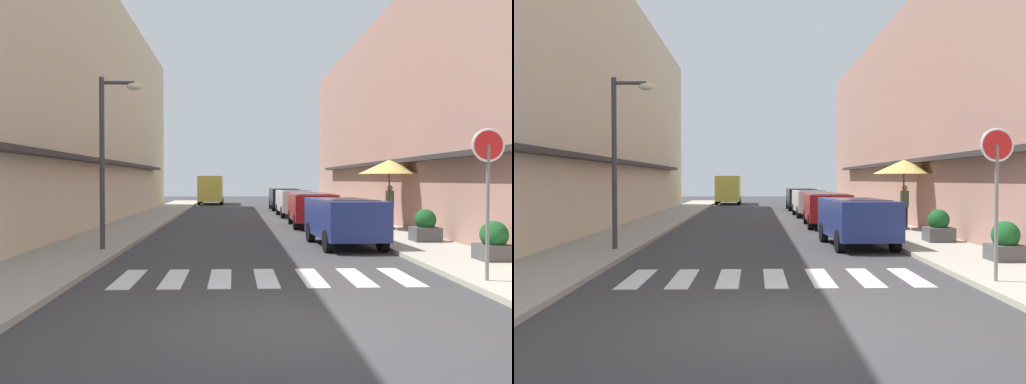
% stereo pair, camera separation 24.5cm
% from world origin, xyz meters
% --- Properties ---
extents(ground_plane, '(86.14, 86.14, 0.00)m').
position_xyz_m(ground_plane, '(0.00, 15.66, 0.00)').
color(ground_plane, '#38383A').
extents(sidewalk_left, '(2.43, 54.82, 0.12)m').
position_xyz_m(sidewalk_left, '(-4.99, 15.66, 0.06)').
color(sidewalk_left, '#9E998E').
rests_on(sidewalk_left, ground_plane).
extents(sidewalk_right, '(2.43, 54.82, 0.12)m').
position_xyz_m(sidewalk_right, '(4.99, 15.66, 0.06)').
color(sidewalk_right, '#ADA899').
rests_on(sidewalk_right, ground_plane).
extents(building_row_left, '(5.50, 37.24, 10.81)m').
position_xyz_m(building_row_left, '(-8.70, 16.62, 5.40)').
color(building_row_left, beige).
rests_on(building_row_left, ground_plane).
extents(building_row_right, '(5.50, 37.24, 9.80)m').
position_xyz_m(building_row_right, '(8.70, 16.62, 4.90)').
color(building_row_right, '#A87A6B').
rests_on(building_row_right, ground_plane).
extents(crosswalk, '(6.15, 2.20, 0.01)m').
position_xyz_m(crosswalk, '(-0.00, 3.66, 0.01)').
color(crosswalk, silver).
rests_on(crosswalk, ground_plane).
extents(parked_car_near, '(1.96, 4.01, 1.47)m').
position_xyz_m(parked_car_near, '(2.72, 8.85, 0.92)').
color(parked_car_near, navy).
rests_on(parked_car_near, ground_plane).
extents(parked_car_mid, '(1.92, 4.47, 1.47)m').
position_xyz_m(parked_car_mid, '(2.72, 15.80, 0.92)').
color(parked_car_mid, maroon).
rests_on(parked_car_mid, ground_plane).
extents(parked_car_far, '(1.85, 4.24, 1.47)m').
position_xyz_m(parked_car_far, '(2.72, 22.34, 0.92)').
color(parked_car_far, silver).
rests_on(parked_car_far, ground_plane).
extents(parked_car_distant, '(1.84, 4.49, 1.47)m').
position_xyz_m(parked_car_distant, '(2.72, 28.90, 0.92)').
color(parked_car_distant, black).
rests_on(parked_car_distant, ground_plane).
extents(delivery_van, '(2.03, 5.41, 2.37)m').
position_xyz_m(delivery_van, '(-2.57, 37.50, 1.41)').
color(delivery_van, '#D8CC4C').
rests_on(delivery_van, ground_plane).
extents(round_street_sign, '(0.65, 0.07, 2.92)m').
position_xyz_m(round_street_sign, '(4.20, 2.60, 2.36)').
color(round_street_sign, slate).
rests_on(round_street_sign, sidewalk_right).
extents(street_lamp, '(1.19, 0.28, 4.79)m').
position_xyz_m(street_lamp, '(-4.14, 7.68, 3.09)').
color(street_lamp, '#38383D').
rests_on(street_lamp, sidewalk_left).
extents(cafe_umbrella, '(2.40, 2.40, 2.72)m').
position_xyz_m(cafe_umbrella, '(5.39, 13.22, 2.55)').
color(cafe_umbrella, '#262626').
rests_on(cafe_umbrella, sidewalk_right).
extents(planter_corner, '(0.77, 0.77, 0.95)m').
position_xyz_m(planter_corner, '(5.60, 5.16, 0.55)').
color(planter_corner, '#4C4C4C').
rests_on(planter_corner, sidewalk_right).
extents(planter_midblock, '(0.82, 0.82, 1.01)m').
position_xyz_m(planter_midblock, '(5.38, 9.19, 0.57)').
color(planter_midblock, '#4C4C4C').
rests_on(planter_midblock, sidewalk_right).
extents(pedestrian_walking_near, '(0.34, 0.34, 1.72)m').
position_xyz_m(pedestrian_walking_near, '(5.64, 13.96, 1.03)').
color(pedestrian_walking_near, '#282B33').
rests_on(pedestrian_walking_near, sidewalk_right).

